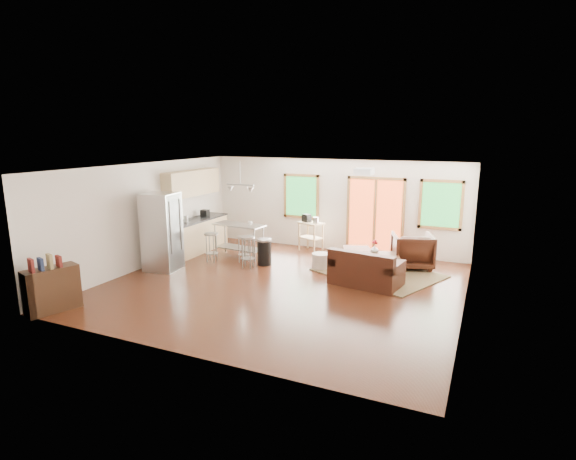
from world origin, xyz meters
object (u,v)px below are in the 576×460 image
at_px(rug, 378,273).
at_px(kitchen_cart, 310,226).
at_px(loveseat, 365,271).
at_px(armchair, 412,249).
at_px(ottoman, 357,257).
at_px(island, 239,234).
at_px(refrigerator, 162,232).
at_px(coffee_table, 375,256).

height_order(rug, kitchen_cart, kitchen_cart).
height_order(loveseat, armchair, armchair).
bearing_deg(ottoman, rug, -34.58).
distance_m(ottoman, island, 3.22).
bearing_deg(refrigerator, kitchen_cart, 41.72).
distance_m(armchair, ottoman, 1.39).
distance_m(loveseat, ottoman, 1.55).
height_order(refrigerator, kitchen_cart, refrigerator).
bearing_deg(kitchen_cart, armchair, -9.78).
xyz_separation_m(ottoman, refrigerator, (-4.26, -2.29, 0.73)).
bearing_deg(kitchen_cart, rug, -29.94).
height_order(loveseat, refrigerator, refrigerator).
xyz_separation_m(rug, kitchen_cart, (-2.28, 1.31, 0.70)).
xyz_separation_m(coffee_table, ottoman, (-0.56, 0.35, -0.16)).
distance_m(coffee_table, armchair, 1.03).
height_order(loveseat, kitchen_cart, kitchen_cart).
bearing_deg(rug, refrigerator, -159.71).
height_order(rug, coffee_table, coffee_table).
height_order(loveseat, ottoman, loveseat).
xyz_separation_m(refrigerator, kitchen_cart, (2.66, 3.14, -0.23)).
xyz_separation_m(rug, armchair, (0.65, 0.81, 0.47)).
bearing_deg(island, loveseat, -13.80).
height_order(armchair, ottoman, armchair).
relative_size(loveseat, island, 1.11).
bearing_deg(kitchen_cart, coffee_table, -28.89).
bearing_deg(rug, coffee_table, 133.85).
relative_size(rug, ottoman, 3.97).
xyz_separation_m(loveseat, kitchen_cart, (-2.20, 2.27, 0.40)).
xyz_separation_m(loveseat, armchair, (0.72, 1.76, 0.17)).
relative_size(loveseat, refrigerator, 0.85).
height_order(island, kitchen_cart, kitchen_cart).
distance_m(coffee_table, kitchen_cart, 2.49).
bearing_deg(loveseat, refrigerator, -161.14).
height_order(armchair, refrigerator, refrigerator).
distance_m(island, kitchen_cart, 2.06).
xyz_separation_m(armchair, ottoman, (-1.32, -0.34, -0.26)).
xyz_separation_m(ottoman, island, (-3.16, -0.50, 0.40)).
bearing_deg(kitchen_cart, refrigerator, -130.33).
bearing_deg(armchair, refrigerator, 5.41).
bearing_deg(coffee_table, rug, -46.15).
distance_m(armchair, kitchen_cart, 2.98).
relative_size(armchair, refrigerator, 0.51).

